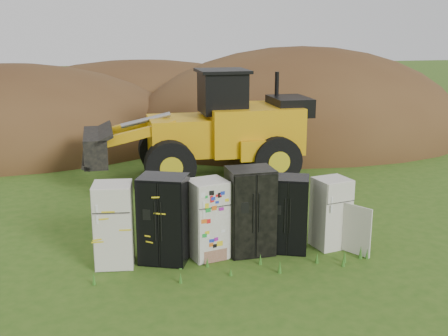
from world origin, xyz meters
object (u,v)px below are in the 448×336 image
Objects in this scene: fridge_leftmost at (114,225)px; fridge_black_right at (288,214)px; fridge_dark_mid at (250,211)px; wheel_loader at (195,126)px; fridge_black_side at (164,219)px; fridge_open_door at (331,213)px; fridge_sticker at (208,219)px.

fridge_black_right is (3.80, -0.07, -0.03)m from fridge_leftmost.
wheel_loader reaches higher than fridge_dark_mid.
fridge_open_door is at bearing 21.87° from fridge_black_side.
fridge_open_door is (4.80, -0.08, -0.08)m from fridge_leftmost.
wheel_loader is at bearing 120.88° from fridge_black_right.
fridge_leftmost is 1.04m from fridge_black_side.
fridge_leftmost is 1.11× the size of fridge_open_door.
fridge_black_side is at bearing 179.53° from fridge_dark_mid.
fridge_black_side is (1.04, -0.04, 0.05)m from fridge_leftmost.
fridge_black_side is 0.95m from fridge_sticker.
fridge_dark_mid is at bearing -88.98° from wheel_loader.
fridge_black_side is at bearing -158.23° from fridge_black_right.
fridge_dark_mid is 0.26× the size of wheel_loader.
fridge_black_right is at bearing -6.64° from fridge_dark_mid.
fridge_sticker is at bearing 167.42° from fridge_open_door.
fridge_leftmost reaches higher than fridge_sticker.
fridge_black_side is 1.09× the size of fridge_sticker.
fridge_black_right reaches higher than fridge_open_door.
fridge_dark_mid is at bearing 7.65° from fridge_leftmost.
fridge_open_door is at bearing -14.81° from fridge_sticker.
fridge_dark_mid is (0.95, 0.03, 0.10)m from fridge_sticker.
fridge_open_door is (1.86, -0.08, -0.16)m from fridge_dark_mid.
fridge_black_side is 6.62m from wheel_loader.
fridge_sticker is at bearing 6.80° from fridge_leftmost.
fridge_leftmost is 1.04× the size of fridge_black_right.
fridge_leftmost is 3.80m from fridge_black_right.
fridge_black_right is at bearing -81.27° from wheel_loader.
fridge_sticker is at bearing -158.94° from fridge_black_right.
fridge_sticker is (0.94, 0.01, -0.08)m from fridge_black_side.
wheel_loader is (2.85, 6.27, 0.88)m from fridge_leftmost.
wheel_loader is (0.87, 6.30, 0.90)m from fridge_sticker.
fridge_dark_mid is at bearing 165.92° from fridge_open_door.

